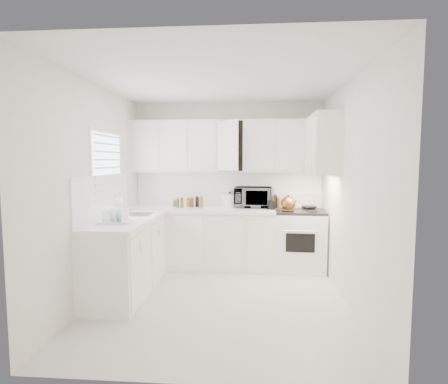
# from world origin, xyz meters

# --- Properties ---
(floor) EXTENTS (3.20, 3.20, 0.00)m
(floor) POSITION_xyz_m (0.00, 0.00, 0.00)
(floor) COLOR silver
(floor) RESTS_ON ground
(ceiling) EXTENTS (3.20, 3.20, 0.00)m
(ceiling) POSITION_xyz_m (0.00, 0.00, 2.60)
(ceiling) COLOR white
(ceiling) RESTS_ON ground
(wall_back) EXTENTS (3.00, 0.00, 3.00)m
(wall_back) POSITION_xyz_m (0.00, 1.60, 1.30)
(wall_back) COLOR white
(wall_back) RESTS_ON ground
(wall_front) EXTENTS (3.00, 0.00, 3.00)m
(wall_front) POSITION_xyz_m (0.00, -1.60, 1.30)
(wall_front) COLOR white
(wall_front) RESTS_ON ground
(wall_left) EXTENTS (0.00, 3.20, 3.20)m
(wall_left) POSITION_xyz_m (-1.50, 0.00, 1.30)
(wall_left) COLOR white
(wall_left) RESTS_ON ground
(wall_right) EXTENTS (0.00, 3.20, 3.20)m
(wall_right) POSITION_xyz_m (1.50, 0.00, 1.30)
(wall_right) COLOR white
(wall_right) RESTS_ON ground
(window_blinds) EXTENTS (0.06, 0.96, 1.06)m
(window_blinds) POSITION_xyz_m (-1.48, 0.35, 1.55)
(window_blinds) COLOR white
(window_blinds) RESTS_ON wall_left
(lower_cabinets_back) EXTENTS (2.22, 0.60, 0.90)m
(lower_cabinets_back) POSITION_xyz_m (-0.39, 1.30, 0.45)
(lower_cabinets_back) COLOR white
(lower_cabinets_back) RESTS_ON floor
(lower_cabinets_left) EXTENTS (0.60, 1.60, 0.90)m
(lower_cabinets_left) POSITION_xyz_m (-1.20, 0.20, 0.45)
(lower_cabinets_left) COLOR white
(lower_cabinets_left) RESTS_ON floor
(countertop_back) EXTENTS (2.24, 0.64, 0.05)m
(countertop_back) POSITION_xyz_m (-0.39, 1.29, 0.93)
(countertop_back) COLOR white
(countertop_back) RESTS_ON lower_cabinets_back
(countertop_left) EXTENTS (0.64, 1.62, 0.05)m
(countertop_left) POSITION_xyz_m (-1.19, 0.20, 0.93)
(countertop_left) COLOR white
(countertop_left) RESTS_ON lower_cabinets_left
(backsplash_back) EXTENTS (2.98, 0.02, 0.55)m
(backsplash_back) POSITION_xyz_m (0.00, 1.59, 1.23)
(backsplash_back) COLOR white
(backsplash_back) RESTS_ON wall_back
(backsplash_left) EXTENTS (0.02, 1.60, 0.55)m
(backsplash_left) POSITION_xyz_m (-1.49, 0.20, 1.23)
(backsplash_left) COLOR white
(backsplash_left) RESTS_ON wall_left
(upper_cabinets_back) EXTENTS (3.00, 0.33, 0.80)m
(upper_cabinets_back) POSITION_xyz_m (0.00, 1.44, 1.50)
(upper_cabinets_back) COLOR white
(upper_cabinets_back) RESTS_ON wall_back
(upper_cabinets_right) EXTENTS (0.33, 0.90, 0.80)m
(upper_cabinets_right) POSITION_xyz_m (1.33, 0.82, 1.50)
(upper_cabinets_right) COLOR white
(upper_cabinets_right) RESTS_ON wall_right
(sink) EXTENTS (0.42, 0.38, 0.30)m
(sink) POSITION_xyz_m (-1.19, 0.55, 1.07)
(sink) COLOR gray
(sink) RESTS_ON countertop_left
(stove) EXTENTS (0.80, 0.66, 1.18)m
(stove) POSITION_xyz_m (1.10, 1.30, 0.59)
(stove) COLOR white
(stove) RESTS_ON floor
(tea_kettle) EXTENTS (0.32, 0.30, 0.25)m
(tea_kettle) POSITION_xyz_m (0.92, 1.14, 1.06)
(tea_kettle) COLOR #975429
(tea_kettle) RESTS_ON stove
(frying_pan) EXTENTS (0.35, 0.45, 0.04)m
(frying_pan) POSITION_xyz_m (1.28, 1.46, 0.96)
(frying_pan) COLOR black
(frying_pan) RESTS_ON stove
(microwave) EXTENTS (0.59, 0.34, 0.39)m
(microwave) POSITION_xyz_m (0.40, 1.41, 1.14)
(microwave) COLOR gray
(microwave) RESTS_ON countertop_back
(rice_cooker) EXTENTS (0.25, 0.25, 0.24)m
(rice_cooker) POSITION_xyz_m (0.04, 1.41, 1.07)
(rice_cooker) COLOR white
(rice_cooker) RESTS_ON countertop_back
(paper_towel) EXTENTS (0.12, 0.12, 0.27)m
(paper_towel) POSITION_xyz_m (0.05, 1.52, 1.08)
(paper_towel) COLOR white
(paper_towel) RESTS_ON countertop_back
(utensil_crock) EXTENTS (0.12, 0.12, 0.33)m
(utensil_crock) POSITION_xyz_m (0.68, 1.18, 1.12)
(utensil_crock) COLOR black
(utensil_crock) RESTS_ON countertop_back
(dish_rack) EXTENTS (0.37, 0.28, 0.20)m
(dish_rack) POSITION_xyz_m (-1.21, -0.12, 1.05)
(dish_rack) COLOR white
(dish_rack) RESTS_ON countertop_left
(spice_left_0) EXTENTS (0.06, 0.06, 0.13)m
(spice_left_0) POSITION_xyz_m (-0.85, 1.42, 1.02)
(spice_left_0) COLOR olive
(spice_left_0) RESTS_ON countertop_back
(spice_left_1) EXTENTS (0.06, 0.06, 0.13)m
(spice_left_1) POSITION_xyz_m (-0.78, 1.33, 1.02)
(spice_left_1) COLOR #27762F
(spice_left_1) RESTS_ON countertop_back
(spice_left_2) EXTENTS (0.06, 0.06, 0.13)m
(spice_left_2) POSITION_xyz_m (-0.70, 1.42, 1.02)
(spice_left_2) COLOR #B83218
(spice_left_2) RESTS_ON countertop_back
(spice_left_3) EXTENTS (0.06, 0.06, 0.13)m
(spice_left_3) POSITION_xyz_m (-0.62, 1.33, 1.02)
(spice_left_3) COLOR gold
(spice_left_3) RESTS_ON countertop_back
(spice_left_4) EXTENTS (0.06, 0.06, 0.13)m
(spice_left_4) POSITION_xyz_m (-0.55, 1.42, 1.02)
(spice_left_4) COLOR #5F2C1B
(spice_left_4) RESTS_ON countertop_back
(spice_left_5) EXTENTS (0.06, 0.06, 0.13)m
(spice_left_5) POSITION_xyz_m (-0.47, 1.33, 1.02)
(spice_left_5) COLOR black
(spice_left_5) RESTS_ON countertop_back
(spice_left_6) EXTENTS (0.06, 0.06, 0.13)m
(spice_left_6) POSITION_xyz_m (-0.40, 1.42, 1.02)
(spice_left_6) COLOR olive
(spice_left_6) RESTS_ON countertop_back
(sauce_right_0) EXTENTS (0.06, 0.06, 0.19)m
(sauce_right_0) POSITION_xyz_m (0.58, 1.46, 1.05)
(sauce_right_0) COLOR #B83218
(sauce_right_0) RESTS_ON countertop_back
(sauce_right_1) EXTENTS (0.06, 0.06, 0.19)m
(sauce_right_1) POSITION_xyz_m (0.64, 1.40, 1.05)
(sauce_right_1) COLOR gold
(sauce_right_1) RESTS_ON countertop_back
(sauce_right_2) EXTENTS (0.06, 0.06, 0.19)m
(sauce_right_2) POSITION_xyz_m (0.69, 1.46, 1.05)
(sauce_right_2) COLOR #5F2C1B
(sauce_right_2) RESTS_ON countertop_back
(sauce_right_3) EXTENTS (0.06, 0.06, 0.19)m
(sauce_right_3) POSITION_xyz_m (0.74, 1.40, 1.05)
(sauce_right_3) COLOR black
(sauce_right_3) RESTS_ON countertop_back
(sauce_right_4) EXTENTS (0.06, 0.06, 0.19)m
(sauce_right_4) POSITION_xyz_m (0.80, 1.46, 1.05)
(sauce_right_4) COLOR olive
(sauce_right_4) RESTS_ON countertop_back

